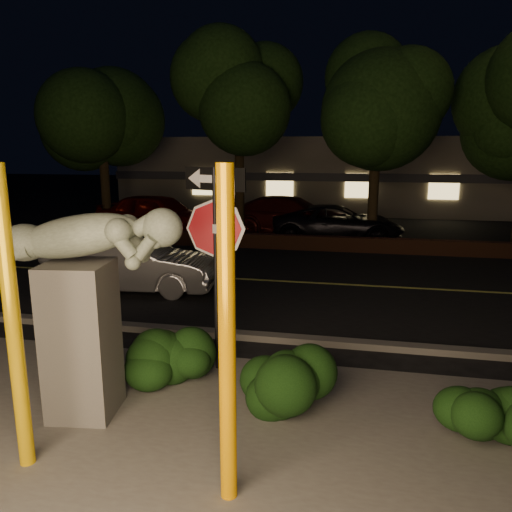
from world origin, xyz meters
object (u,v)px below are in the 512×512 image
(parked_car_dark, at_px, (338,223))
(parked_car_red, at_px, (158,215))
(signpost, at_px, (215,229))
(parked_car_darkred, at_px, (292,216))
(silver_sedan, at_px, (132,264))
(yellow_pole_left, at_px, (13,323))
(yellow_pole_right, at_px, (227,342))
(sculpture, at_px, (82,291))

(parked_car_dark, bearing_deg, parked_car_red, 90.23)
(signpost, bearing_deg, parked_car_darkred, 112.06)
(parked_car_red, relative_size, parked_car_dark, 1.03)
(signpost, xyz_separation_m, silver_sedan, (-3.24, 3.85, -1.58))
(parked_car_dark, bearing_deg, yellow_pole_left, 166.10)
(yellow_pole_right, relative_size, silver_sedan, 0.82)
(yellow_pole_right, relative_size, parked_car_red, 0.66)
(parked_car_darkred, bearing_deg, sculpture, -178.81)
(parked_car_dark, bearing_deg, yellow_pole_right, 175.17)
(signpost, height_order, sculpture, signpost)
(signpost, distance_m, parked_car_red, 12.68)
(yellow_pole_left, distance_m, parked_car_dark, 14.76)
(yellow_pole_left, xyz_separation_m, sculpture, (0.12, 1.14, 0.04))
(signpost, distance_m, parked_car_dark, 11.87)
(yellow_pole_right, height_order, signpost, yellow_pole_right)
(sculpture, distance_m, silver_sedan, 5.92)
(yellow_pole_right, bearing_deg, sculpture, 151.33)
(sculpture, bearing_deg, yellow_pole_right, -36.37)
(signpost, distance_m, sculpture, 2.15)
(yellow_pole_right, xyz_separation_m, parked_car_darkred, (-1.44, 15.50, -0.89))
(sculpture, relative_size, silver_sedan, 0.67)
(signpost, bearing_deg, yellow_pole_right, -52.15)
(parked_car_dark, bearing_deg, silver_sedan, 146.46)
(sculpture, height_order, parked_car_red, sculpture)
(yellow_pole_right, relative_size, sculpture, 1.21)
(signpost, xyz_separation_m, parked_car_red, (-5.63, 11.28, -1.40))
(signpost, xyz_separation_m, parked_car_darkred, (-0.51, 12.65, -1.48))
(silver_sedan, xyz_separation_m, parked_car_dark, (4.60, 7.84, 0.01))
(silver_sedan, xyz_separation_m, parked_car_red, (-2.39, 7.43, 0.18))
(signpost, height_order, parked_car_dark, signpost)
(parked_car_darkred, height_order, parked_car_dark, parked_car_darkred)
(silver_sedan, relative_size, parked_car_red, 0.81)
(sculpture, height_order, silver_sedan, sculpture)
(parked_car_red, height_order, parked_car_darkred, parked_car_red)
(yellow_pole_right, distance_m, signpost, 3.05)
(yellow_pole_left, bearing_deg, yellow_pole_right, -1.72)
(yellow_pole_left, xyz_separation_m, silver_sedan, (-1.85, 6.63, -0.98))
(sculpture, height_order, parked_car_dark, sculpture)
(parked_car_red, distance_m, parked_car_darkred, 5.30)
(signpost, relative_size, parked_car_darkred, 0.60)
(yellow_pole_left, xyz_separation_m, yellow_pole_right, (2.32, -0.07, 0.01))
(yellow_pole_right, bearing_deg, signpost, 108.11)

